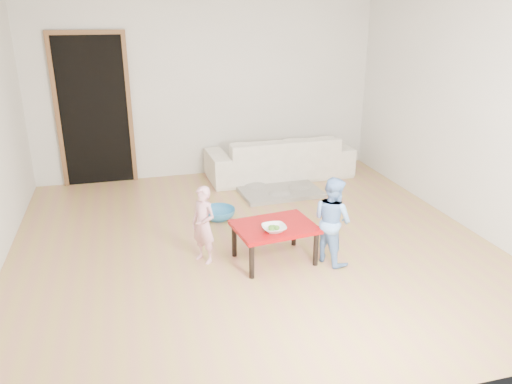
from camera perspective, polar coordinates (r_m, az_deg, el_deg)
name	(u,v)px	position (r m, az deg, el deg)	size (l,w,h in m)	color
floor	(251,242)	(5.44, -0.55, -5.72)	(5.00, 5.00, 0.01)	tan
back_wall	(207,87)	(7.41, -5.57, 11.84)	(5.00, 0.02, 2.60)	silver
right_wall	(467,111)	(6.11, 22.99, 8.51)	(0.02, 5.00, 2.60)	silver
doorway	(94,112)	(7.34, -18.01, 8.69)	(1.02, 0.08, 2.11)	brown
sofa	(279,156)	(7.42, 2.68, 4.08)	(2.12, 0.83, 0.62)	white
cushion	(265,150)	(7.18, 1.01, 4.85)	(0.45, 0.40, 0.12)	orange
red_table	(274,243)	(4.98, 2.11, -5.83)	(0.77, 0.58, 0.39)	#95080A
bowl	(274,228)	(4.76, 2.07, -4.19)	(0.23, 0.23, 0.06)	white
broccoli	(274,228)	(4.76, 2.07, -4.19)	(0.12, 0.12, 0.06)	#2D5919
child_pink	(204,225)	(4.91, -6.02, -3.76)	(0.29, 0.19, 0.78)	#E16682
child_blue	(332,220)	(4.93, 8.72, -3.20)	(0.43, 0.33, 0.88)	#68A4F1
basin	(218,214)	(6.00, -4.33, -2.50)	(0.40, 0.40, 0.13)	teal
blanket	(278,189)	(6.89, 2.48, 0.31)	(1.07, 0.89, 0.05)	#A19B8E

